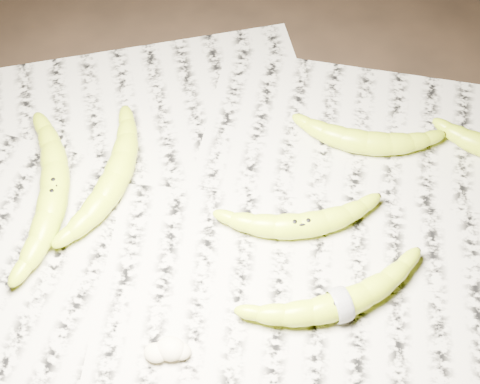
% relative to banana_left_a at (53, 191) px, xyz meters
% --- Properties ---
extents(ground, '(3.00, 3.00, 0.00)m').
position_rel_banana_left_a_xyz_m(ground, '(0.27, 0.02, -0.03)').
color(ground, black).
rests_on(ground, ground).
extents(newspaper_patch, '(0.90, 0.70, 0.01)m').
position_rel_banana_left_a_xyz_m(newspaper_patch, '(0.24, -0.00, -0.02)').
color(newspaper_patch, '#B9B39E').
rests_on(newspaper_patch, ground).
extents(banana_left_a, '(0.11, 0.24, 0.04)m').
position_rel_banana_left_a_xyz_m(banana_left_a, '(0.00, 0.00, 0.00)').
color(banana_left_a, '#CADB1B').
rests_on(banana_left_a, newspaper_patch).
extents(banana_left_b, '(0.09, 0.21, 0.04)m').
position_rel_banana_left_a_xyz_m(banana_left_b, '(0.07, 0.04, -0.00)').
color(banana_left_b, '#CADB1B').
rests_on(banana_left_b, newspaper_patch).
extents(banana_center, '(0.20, 0.11, 0.04)m').
position_rel_banana_left_a_xyz_m(banana_center, '(0.33, 0.01, -0.00)').
color(banana_center, '#CADB1B').
rests_on(banana_center, newspaper_patch).
extents(banana_taped, '(0.22, 0.16, 0.04)m').
position_rel_banana_left_a_xyz_m(banana_taped, '(0.39, -0.09, -0.00)').
color(banana_taped, '#CADB1B').
rests_on(banana_taped, newspaper_patch).
extents(banana_upper_a, '(0.18, 0.06, 0.04)m').
position_rel_banana_left_a_xyz_m(banana_upper_a, '(0.41, 0.16, -0.00)').
color(banana_upper_a, '#CADB1B').
rests_on(banana_upper_a, newspaper_patch).
extents(measuring_tape, '(0.03, 0.04, 0.05)m').
position_rel_banana_left_a_xyz_m(measuring_tape, '(0.39, -0.09, -0.00)').
color(measuring_tape, white).
rests_on(measuring_tape, newspaper_patch).
extents(flesh_chunk_a, '(0.04, 0.03, 0.02)m').
position_rel_banana_left_a_xyz_m(flesh_chunk_a, '(0.20, -0.18, -0.01)').
color(flesh_chunk_a, beige).
rests_on(flesh_chunk_a, newspaper_patch).
extents(flesh_chunk_b, '(0.03, 0.02, 0.02)m').
position_rel_banana_left_a_xyz_m(flesh_chunk_b, '(0.19, -0.19, -0.01)').
color(flesh_chunk_b, beige).
rests_on(flesh_chunk_b, newspaper_patch).
extents(flesh_chunk_c, '(0.03, 0.02, 0.02)m').
position_rel_banana_left_a_xyz_m(flesh_chunk_c, '(0.21, -0.18, -0.01)').
color(flesh_chunk_c, beige).
rests_on(flesh_chunk_c, newspaper_patch).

